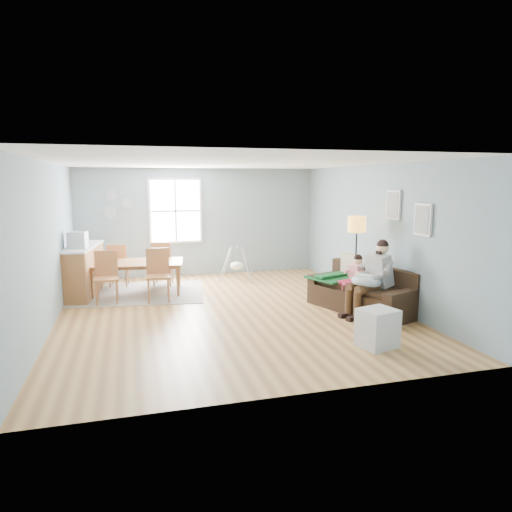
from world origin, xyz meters
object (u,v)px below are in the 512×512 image
object	(u,v)px
chair_se	(158,271)
baby_swing	(237,265)
chair_nw	(118,262)
storage_cube	(377,328)
sofa	(364,295)
floor_lamp	(357,232)
counter	(83,270)
toddler	(354,272)
chair_ne	(162,260)
dining_table	(137,278)
father	(372,276)
chair_sw	(106,273)
monitor	(77,240)

from	to	relation	value
chair_se	baby_swing	bearing A→B (deg)	37.16
chair_nw	storage_cube	bearing A→B (deg)	-53.48
sofa	baby_swing	size ratio (longest dim) A/B	2.14
sofa	floor_lamp	size ratio (longest dim) A/B	1.28
counter	toddler	bearing A→B (deg)	-26.55
sofa	chair_ne	world-z (taller)	chair_ne
dining_table	baby_swing	bearing A→B (deg)	24.98
chair_ne	storage_cube	bearing A→B (deg)	-60.77
father	toddler	world-z (taller)	father
chair_sw	counter	size ratio (longest dim) A/B	0.53
floor_lamp	chair_se	xyz separation A→B (m)	(-3.69, 1.27, -0.81)
chair_se	chair_nw	xyz separation A→B (m)	(-0.80, 1.47, -0.05)
toddler	storage_cube	world-z (taller)	toddler
father	chair_sw	xyz separation A→B (m)	(-4.60, 2.17, -0.13)
floor_lamp	monitor	size ratio (longest dim) A/B	4.35
father	chair_sw	size ratio (longest dim) A/B	1.32
toddler	storage_cube	bearing A→B (deg)	-107.64
sofa	counter	world-z (taller)	counter
sofa	father	distance (m)	0.53
sofa	dining_table	size ratio (longest dim) A/B	1.14
counter	floor_lamp	bearing A→B (deg)	-22.83
counter	chair_ne	bearing A→B (deg)	14.39
chair_ne	counter	xyz separation A→B (m)	(-1.67, -0.43, -0.05)
chair_nw	baby_swing	xyz separation A→B (m)	(2.76, 0.02, -0.20)
chair_sw	counter	distance (m)	0.94
father	floor_lamp	bearing A→B (deg)	84.25
dining_table	chair_sw	xyz separation A→B (m)	(-0.59, -0.61, 0.25)
counter	monitor	xyz separation A→B (m)	(-0.03, -0.36, 0.68)
floor_lamp	dining_table	size ratio (longest dim) A/B	0.89
dining_table	chair_ne	world-z (taller)	chair_ne
floor_lamp	chair_ne	size ratio (longest dim) A/B	1.69
chair_nw	baby_swing	distance (m)	2.77
father	chair_ne	size ratio (longest dim) A/B	1.33
chair_sw	chair_se	bearing A→B (deg)	-7.21
sofa	dining_table	world-z (taller)	sofa
chair_ne	baby_swing	distance (m)	1.81
storage_cube	chair_se	xyz separation A→B (m)	(-2.89, 3.50, 0.33)
floor_lamp	counter	xyz separation A→B (m)	(-5.19, 2.18, -0.89)
sofa	baby_swing	xyz separation A→B (m)	(-1.67, 3.22, 0.08)
father	chair_nw	xyz separation A→B (m)	(-4.41, 3.52, -0.15)
dining_table	chair_nw	world-z (taller)	chair_nw
father	chair_nw	distance (m)	5.65
chair_se	chair_ne	size ratio (longest dim) A/B	1.04
counter	father	bearing A→B (deg)	-30.09
floor_lamp	dining_table	world-z (taller)	floor_lamp
toddler	monitor	bearing A→B (deg)	156.95
toddler	dining_table	world-z (taller)	toddler
toddler	counter	distance (m)	5.58
chair_nw	baby_swing	size ratio (longest dim) A/B	0.96
chair_sw	dining_table	bearing A→B (deg)	45.68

